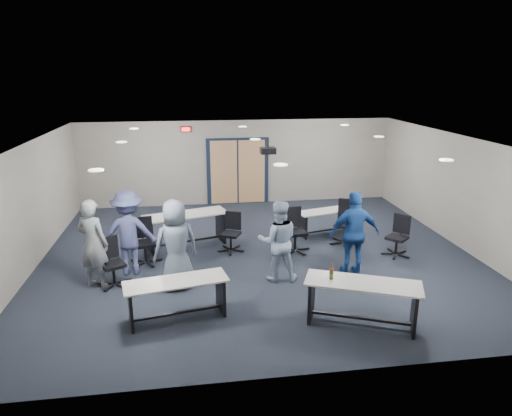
{
  "coord_description": "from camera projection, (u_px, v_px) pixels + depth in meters",
  "views": [
    {
      "loc": [
        -1.5,
        -9.92,
        4.19
      ],
      "look_at": [
        -0.1,
        -0.3,
        1.26
      ],
      "focal_mm": 32.0,
      "sensor_mm": 36.0,
      "label": 1
    }
  ],
  "objects": [
    {
      "name": "floor",
      "position": [
        258.0,
        255.0,
        10.81
      ],
      "size": [
        10.0,
        10.0,
        0.0
      ],
      "primitive_type": "plane",
      "color": "black",
      "rests_on": "ground"
    },
    {
      "name": "back_wall",
      "position": [
        238.0,
        162.0,
        14.68
      ],
      "size": [
        10.0,
        0.04,
        2.7
      ],
      "primitive_type": "cube",
      "color": "gray",
      "rests_on": "floor"
    },
    {
      "name": "front_wall",
      "position": [
        308.0,
        290.0,
        6.16
      ],
      "size": [
        10.0,
        0.04,
        2.7
      ],
      "primitive_type": "cube",
      "color": "gray",
      "rests_on": "floor"
    },
    {
      "name": "left_wall",
      "position": [
        27.0,
        209.0,
        9.73
      ],
      "size": [
        0.04,
        9.0,
        2.7
      ],
      "primitive_type": "cube",
      "color": "gray",
      "rests_on": "floor"
    },
    {
      "name": "right_wall",
      "position": [
        461.0,
        192.0,
        11.11
      ],
      "size": [
        0.04,
        9.0,
        2.7
      ],
      "primitive_type": "cube",
      "color": "gray",
      "rests_on": "floor"
    },
    {
      "name": "ceiling",
      "position": [
        258.0,
        141.0,
        10.03
      ],
      "size": [
        10.0,
        9.0,
        0.04
      ],
      "primitive_type": "cube",
      "color": "white",
      "rests_on": "back_wall"
    },
    {
      "name": "double_door",
      "position": [
        238.0,
        172.0,
        14.74
      ],
      "size": [
        2.0,
        0.07,
        2.2
      ],
      "color": "black",
      "rests_on": "back_wall"
    },
    {
      "name": "exit_sign",
      "position": [
        186.0,
        129.0,
        14.09
      ],
      "size": [
        0.32,
        0.07,
        0.18
      ],
      "color": "black",
      "rests_on": "back_wall"
    },
    {
      "name": "ceiling_projector",
      "position": [
        268.0,
        150.0,
        10.63
      ],
      "size": [
        0.35,
        0.32,
        0.37
      ],
      "color": "black",
      "rests_on": "ceiling"
    },
    {
      "name": "ceiling_can_lights",
      "position": [
        257.0,
        141.0,
        10.28
      ],
      "size": [
        6.24,
        5.74,
        0.02
      ],
      "primitive_type": null,
      "color": "silver",
      "rests_on": "ceiling"
    },
    {
      "name": "table_front_left",
      "position": [
        177.0,
        293.0,
        7.91
      ],
      "size": [
        1.86,
        0.93,
        0.72
      ],
      "rotation": [
        0.0,
        0.0,
        0.2
      ],
      "color": "#AAA7A1",
      "rests_on": "floor"
    },
    {
      "name": "table_front_right",
      "position": [
        362.0,
        295.0,
        7.72
      ],
      "size": [
        2.02,
        1.34,
        1.07
      ],
      "rotation": [
        0.0,
        0.0,
        -0.4
      ],
      "color": "#AAA7A1",
      "rests_on": "floor"
    },
    {
      "name": "table_back_left",
      "position": [
        186.0,
        224.0,
        11.23
      ],
      "size": [
        2.14,
        1.23,
        0.83
      ],
      "rotation": [
        0.0,
        0.0,
        0.29
      ],
      "color": "#AAA7A1",
      "rests_on": "floor"
    },
    {
      "name": "table_back_right",
      "position": [
        326.0,
        218.0,
        12.12
      ],
      "size": [
        1.67,
        0.92,
        0.75
      ],
      "rotation": [
        0.0,
        0.0,
        0.26
      ],
      "color": "#AAA7A1",
      "rests_on": "floor"
    },
    {
      "name": "chair_back_a",
      "position": [
        145.0,
        242.0,
        10.19
      ],
      "size": [
        0.78,
        0.78,
        1.04
      ],
      "primitive_type": null,
      "rotation": [
        0.0,
        0.0,
        0.21
      ],
      "color": "black",
      "rests_on": "floor"
    },
    {
      "name": "chair_back_b",
      "position": [
        231.0,
        233.0,
        10.9
      ],
      "size": [
        0.79,
        0.79,
        0.95
      ],
      "primitive_type": null,
      "rotation": [
        0.0,
        0.0,
        -0.44
      ],
      "color": "black",
      "rests_on": "floor"
    },
    {
      "name": "chair_back_c",
      "position": [
        295.0,
        231.0,
        10.87
      ],
      "size": [
        0.76,
        0.76,
        1.06
      ],
      "primitive_type": null,
      "rotation": [
        0.0,
        0.0,
        0.16
      ],
      "color": "black",
      "rests_on": "floor"
    },
    {
      "name": "chair_back_d",
      "position": [
        345.0,
        223.0,
        11.34
      ],
      "size": [
        0.95,
        0.95,
        1.11
      ],
      "primitive_type": null,
      "rotation": [
        0.0,
        0.0,
        -0.5
      ],
      "color": "black",
      "rests_on": "floor"
    },
    {
      "name": "chair_loose_left",
      "position": [
        113.0,
        263.0,
        9.14
      ],
      "size": [
        0.84,
        0.84,
        0.99
      ],
      "primitive_type": null,
      "rotation": [
        0.0,
        0.0,
        0.49
      ],
      "color": "black",
      "rests_on": "floor"
    },
    {
      "name": "chair_loose_right",
      "position": [
        397.0,
        236.0,
        10.64
      ],
      "size": [
        0.86,
        0.86,
        0.97
      ],
      "primitive_type": null,
      "rotation": [
        0.0,
        0.0,
        -0.86
      ],
      "color": "black",
      "rests_on": "floor"
    },
    {
      "name": "person_gray",
      "position": [
        93.0,
        244.0,
        9.0
      ],
      "size": [
        0.79,
        0.69,
        1.83
      ],
      "primitive_type": "imported",
      "rotation": [
        0.0,
        0.0,
        2.67
      ],
      "color": "gray",
      "rests_on": "floor"
    },
    {
      "name": "person_plaid",
      "position": [
        176.0,
        245.0,
        8.94
      ],
      "size": [
        1.03,
        0.84,
        1.83
      ],
      "primitive_type": "imported",
      "rotation": [
        0.0,
        0.0,
        3.47
      ],
      "color": "slate",
      "rests_on": "floor"
    },
    {
      "name": "person_lightblue",
      "position": [
        278.0,
        241.0,
        9.31
      ],
      "size": [
        0.88,
        0.71,
        1.71
      ],
      "primitive_type": "imported",
      "rotation": [
        0.0,
        0.0,
        3.06
      ],
      "color": "#A1B8D6",
      "rests_on": "floor"
    },
    {
      "name": "person_navy",
      "position": [
        354.0,
        234.0,
        9.54
      ],
      "size": [
        1.07,
        0.45,
        1.83
      ],
      "primitive_type": "imported",
      "rotation": [
        0.0,
        0.0,
        3.14
      ],
      "color": "navy",
      "rests_on": "floor"
    },
    {
      "name": "person_back",
      "position": [
        129.0,
        233.0,
        9.61
      ],
      "size": [
        1.18,
        0.68,
        1.83
      ],
      "primitive_type": "imported",
      "rotation": [
        0.0,
        0.0,
        3.14
      ],
      "color": "#444A7B",
      "rests_on": "floor"
    }
  ]
}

